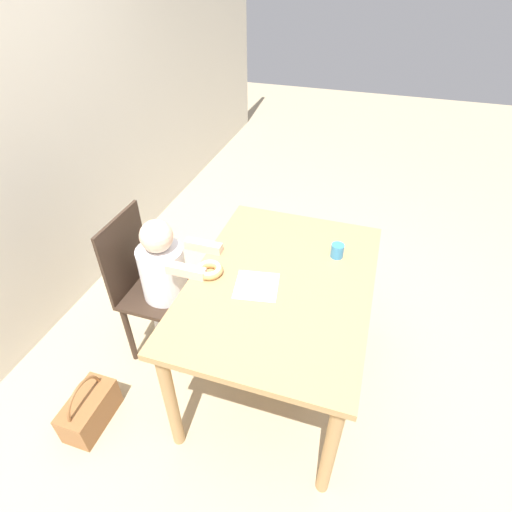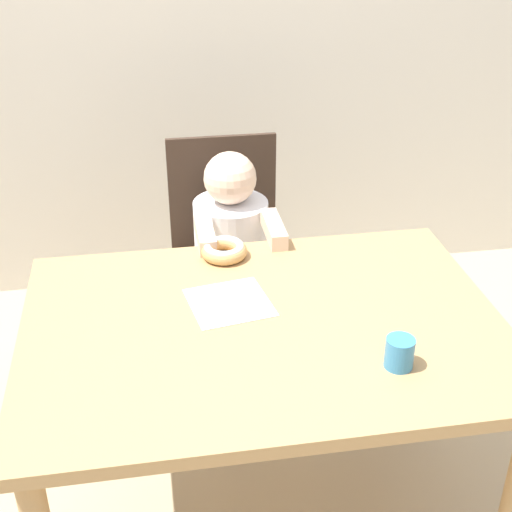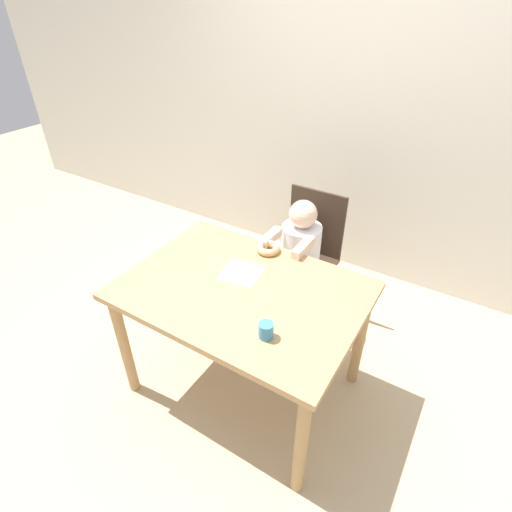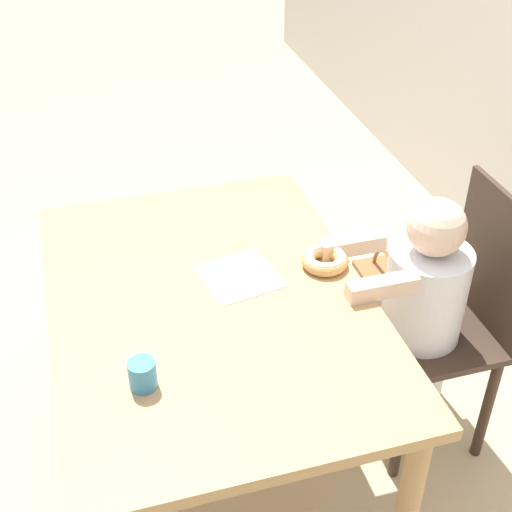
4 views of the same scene
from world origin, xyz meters
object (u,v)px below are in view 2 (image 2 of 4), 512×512
object	(u,v)px
chair	(228,264)
cup	(400,353)
child_figure	(232,281)
handbag	(74,350)
donut	(224,250)

from	to	relation	value
chair	cup	distance (m)	1.08
child_figure	handbag	bearing A→B (deg)	161.62
chair	donut	xyz separation A→B (m)	(-0.06, -0.42, 0.29)
donut	cup	size ratio (longest dim) A/B	1.82
chair	cup	xyz separation A→B (m)	(0.27, -1.00, 0.30)
child_figure	handbag	size ratio (longest dim) A/B	2.96
handbag	donut	bearing A→B (deg)	-43.27
child_figure	cup	distance (m)	0.98
handbag	cup	xyz separation A→B (m)	(0.87, -1.09, 0.68)
donut	handbag	size ratio (longest dim) A/B	0.42
child_figure	cup	xyz separation A→B (m)	(0.27, -0.89, 0.31)
donut	handbag	bearing A→B (deg)	136.73
donut	child_figure	bearing A→B (deg)	78.70
chair	cup	bearing A→B (deg)	-75.09
cup	donut	bearing A→B (deg)	119.50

